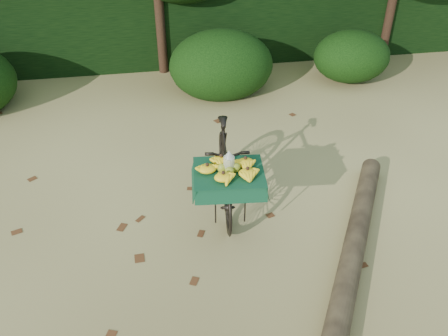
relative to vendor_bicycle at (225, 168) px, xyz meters
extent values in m
plane|color=#D0BC6F|center=(-1.00, -1.01, -0.55)|extent=(80.00, 80.00, 0.00)
imported|color=black|center=(0.00, 0.02, -0.02)|extent=(0.67, 1.82, 1.07)
cube|color=black|center=(-0.06, -0.57, 0.33)|extent=(0.43, 0.51, 0.03)
cube|color=#13472C|center=(-0.06, -0.57, 0.34)|extent=(0.83, 0.71, 0.01)
ellipsoid|color=olive|center=(0.02, -0.58, 0.40)|extent=(0.10, 0.08, 0.11)
ellipsoid|color=olive|center=(-0.05, -0.51, 0.40)|extent=(0.10, 0.08, 0.11)
ellipsoid|color=olive|center=(-0.13, -0.57, 0.40)|extent=(0.10, 0.08, 0.11)
ellipsoid|color=olive|center=(-0.06, -0.64, 0.40)|extent=(0.10, 0.08, 0.11)
cylinder|color=#EAE5C6|center=(-0.06, -0.56, 0.45)|extent=(0.12, 0.12, 0.16)
cylinder|color=brown|center=(1.26, -1.18, -0.43)|extent=(1.94, 3.07, 0.25)
cube|color=black|center=(-1.00, 5.29, 0.35)|extent=(26.00, 1.80, 1.80)
camera|label=1|loc=(-0.82, -4.71, 3.33)|focal=38.00mm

